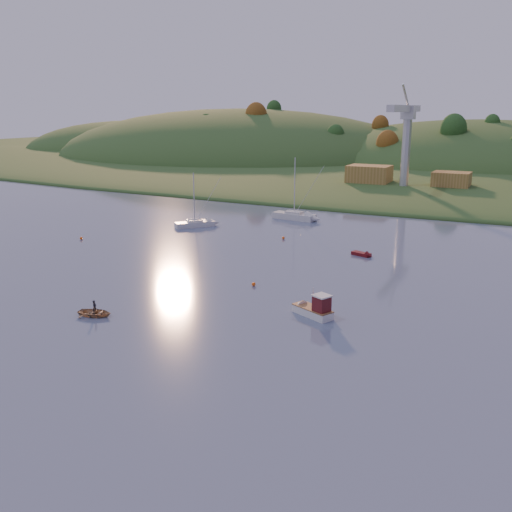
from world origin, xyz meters
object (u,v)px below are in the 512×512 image
at_px(sailboat_far, 294,216).
at_px(canoe, 95,313).
at_px(grey_dinghy, 208,221).
at_px(sailboat_near, 195,223).
at_px(fishing_boat, 310,308).
at_px(red_tender, 365,255).

distance_m(sailboat_far, canoe, 61.32).
bearing_deg(grey_dinghy, canoe, -95.87).
height_order(sailboat_near, sailboat_far, sailboat_far).
xyz_separation_m(canoe, grey_dinghy, (-17.07, 51.07, -0.17)).
bearing_deg(fishing_boat, red_tender, -61.01).
distance_m(fishing_boat, red_tender, 27.65).
height_order(red_tender, grey_dinghy, red_tender).
xyz_separation_m(sailboat_near, canoe, (16.73, -45.61, -0.29)).
distance_m(sailboat_far, grey_dinghy, 17.48).
bearing_deg(grey_dinghy, red_tender, -43.66).
height_order(sailboat_far, canoe, sailboat_far).
bearing_deg(red_tender, fishing_boat, -66.63).
bearing_deg(red_tender, sailboat_far, 152.63).
xyz_separation_m(sailboat_near, sailboat_far, (13.85, 15.64, 0.11)).
height_order(fishing_boat, grey_dinghy, fishing_boat).
relative_size(fishing_boat, red_tender, 1.58).
distance_m(fishing_boat, sailboat_near, 51.00).
bearing_deg(fishing_boat, canoe, 52.69).
bearing_deg(sailboat_far, grey_dinghy, -137.14).
relative_size(fishing_boat, canoe, 1.56).
height_order(sailboat_near, canoe, sailboat_near).
xyz_separation_m(sailboat_near, grey_dinghy, (-0.34, 5.45, -0.46)).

